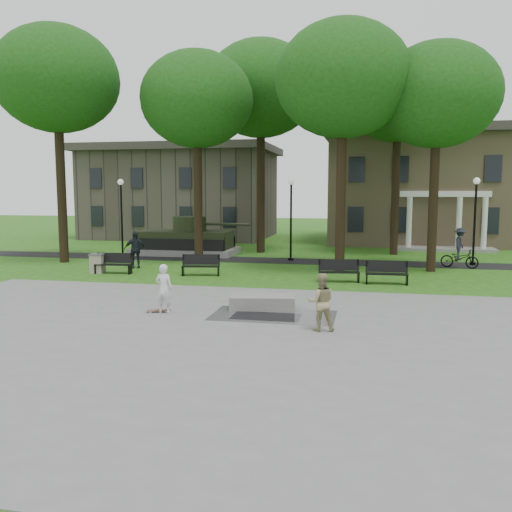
# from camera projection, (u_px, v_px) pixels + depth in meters

# --- Properties ---
(ground) EXTENTS (120.00, 120.00, 0.00)m
(ground) POSITION_uv_depth(u_px,v_px,m) (230.00, 303.00, 19.61)
(ground) COLOR #214D12
(ground) RESTS_ON ground
(plaza) EXTENTS (22.00, 16.00, 0.02)m
(plaza) POSITION_uv_depth(u_px,v_px,m) (185.00, 340.00, 14.74)
(plaza) COLOR gray
(plaza) RESTS_ON ground
(footpath) EXTENTS (44.00, 2.60, 0.01)m
(footpath) POSITION_uv_depth(u_px,v_px,m) (281.00, 261.00, 31.27)
(footpath) COLOR black
(footpath) RESTS_ON ground
(building_right) EXTENTS (17.00, 12.00, 8.60)m
(building_right) POSITION_uv_depth(u_px,v_px,m) (436.00, 186.00, 42.37)
(building_right) COLOR #9E8460
(building_right) RESTS_ON ground
(building_left) EXTENTS (15.00, 10.00, 7.20)m
(building_left) POSITION_uv_depth(u_px,v_px,m) (183.00, 195.00, 47.13)
(building_left) COLOR #4C443D
(building_left) RESTS_ON ground
(tree_0) EXTENTS (6.80, 6.80, 12.97)m
(tree_0) POSITION_uv_depth(u_px,v_px,m) (57.00, 80.00, 29.53)
(tree_0) COLOR black
(tree_0) RESTS_ON ground
(tree_1) EXTENTS (6.20, 6.20, 11.63)m
(tree_1) POSITION_uv_depth(u_px,v_px,m) (197.00, 100.00, 29.63)
(tree_1) COLOR black
(tree_1) RESTS_ON ground
(tree_2) EXTENTS (6.60, 6.60, 12.16)m
(tree_2) POSITION_uv_depth(u_px,v_px,m) (343.00, 80.00, 26.05)
(tree_2) COLOR black
(tree_2) RESTS_ON ground
(tree_3) EXTENTS (6.00, 6.00, 11.19)m
(tree_3) POSITION_uv_depth(u_px,v_px,m) (437.00, 96.00, 26.21)
(tree_3) COLOR black
(tree_3) RESTS_ON ground
(tree_4) EXTENTS (7.20, 7.20, 13.50)m
(tree_4) POSITION_uv_depth(u_px,v_px,m) (261.00, 90.00, 34.31)
(tree_4) COLOR black
(tree_4) RESTS_ON ground
(tree_5) EXTENTS (6.40, 6.40, 12.44)m
(tree_5) POSITION_uv_depth(u_px,v_px,m) (398.00, 98.00, 33.18)
(tree_5) COLOR black
(tree_5) RESTS_ON ground
(lamp_left) EXTENTS (0.36, 0.36, 4.73)m
(lamp_left) POSITION_uv_depth(u_px,v_px,m) (121.00, 211.00, 33.22)
(lamp_left) COLOR black
(lamp_left) RESTS_ON ground
(lamp_mid) EXTENTS (0.36, 0.36, 4.73)m
(lamp_mid) POSITION_uv_depth(u_px,v_px,m) (291.00, 212.00, 31.13)
(lamp_mid) COLOR black
(lamp_mid) RESTS_ON ground
(lamp_right) EXTENTS (0.36, 0.36, 4.73)m
(lamp_right) POSITION_uv_depth(u_px,v_px,m) (475.00, 214.00, 29.14)
(lamp_right) COLOR black
(lamp_right) RESTS_ON ground
(tank_monument) EXTENTS (7.45, 3.40, 2.40)m
(tank_monument) POSITION_uv_depth(u_px,v_px,m) (186.00, 241.00, 34.40)
(tank_monument) COLOR gray
(tank_monument) RESTS_ON ground
(puddle) EXTENTS (2.20, 1.20, 0.00)m
(puddle) POSITION_uv_depth(u_px,v_px,m) (266.00, 316.00, 17.41)
(puddle) COLOR black
(puddle) RESTS_ON plaza
(concrete_block) EXTENTS (2.33, 1.35, 0.45)m
(concrete_block) POSITION_uv_depth(u_px,v_px,m) (262.00, 302.00, 18.56)
(concrete_block) COLOR gray
(concrete_block) RESTS_ON plaza
(skateboard) EXTENTS (0.80, 0.45, 0.07)m
(skateboard) POSITION_uv_depth(u_px,v_px,m) (159.00, 311.00, 18.02)
(skateboard) COLOR brown
(skateboard) RESTS_ON plaza
(skateboarder) EXTENTS (0.63, 0.44, 1.63)m
(skateboarder) POSITION_uv_depth(u_px,v_px,m) (164.00, 288.00, 17.84)
(skateboarder) COLOR silver
(skateboarder) RESTS_ON plaza
(friend_watching) EXTENTS (0.92, 0.78, 1.68)m
(friend_watching) POSITION_uv_depth(u_px,v_px,m) (321.00, 302.00, 15.59)
(friend_watching) COLOR #9B9164
(friend_watching) RESTS_ON plaza
(pedestrian_walker) EXTENTS (1.23, 0.90, 1.94)m
(pedestrian_walker) POSITION_uv_depth(u_px,v_px,m) (135.00, 250.00, 28.29)
(pedestrian_walker) COLOR black
(pedestrian_walker) RESTS_ON ground
(cyclist) EXTENTS (2.02, 1.25, 2.12)m
(cyclist) POSITION_uv_depth(u_px,v_px,m) (460.00, 251.00, 28.34)
(cyclist) COLOR black
(cyclist) RESTS_ON ground
(park_bench_0) EXTENTS (1.83, 0.67, 1.00)m
(park_bench_0) POSITION_uv_depth(u_px,v_px,m) (114.00, 263.00, 26.49)
(park_bench_0) COLOR black
(park_bench_0) RESTS_ON ground
(park_bench_1) EXTENTS (1.85, 0.84, 1.00)m
(park_bench_1) POSITION_uv_depth(u_px,v_px,m) (201.00, 265.00, 25.86)
(park_bench_1) COLOR black
(park_bench_1) RESTS_ON ground
(park_bench_2) EXTENTS (1.85, 0.77, 1.00)m
(park_bench_2) POSITION_uv_depth(u_px,v_px,m) (339.00, 270.00, 24.03)
(park_bench_2) COLOR black
(park_bench_2) RESTS_ON ground
(park_bench_3) EXTENTS (1.82, 0.59, 1.00)m
(park_bench_3) POSITION_uv_depth(u_px,v_px,m) (387.00, 272.00, 23.50)
(park_bench_3) COLOR black
(park_bench_3) RESTS_ON ground
(trash_bin) EXTENTS (0.72, 0.72, 0.96)m
(trash_bin) POSITION_uv_depth(u_px,v_px,m) (98.00, 263.00, 26.64)
(trash_bin) COLOR gray
(trash_bin) RESTS_ON ground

